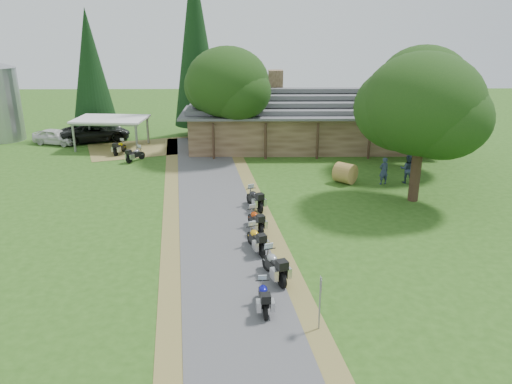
{
  "coord_description": "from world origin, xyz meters",
  "views": [
    {
      "loc": [
        0.75,
        -17.87,
        10.36
      ],
      "look_at": [
        1.09,
        7.15,
        1.6
      ],
      "focal_mm": 35.0,
      "sensor_mm": 36.0,
      "label": 1
    }
  ],
  "objects_px": {
    "car_white_sedan": "(55,135)",
    "motorcycle_carport_a": "(120,147)",
    "motorcycle_row_e": "(255,198)",
    "hay_bale": "(345,173)",
    "carport": "(112,133)",
    "lodge": "(311,117)",
    "silo": "(0,102)",
    "motorcycle_row_c": "(256,238)",
    "motorcycle_row_b": "(274,264)",
    "motorcycle_row_d": "(256,219)",
    "motorcycle_row_a": "(264,295)",
    "car_dark_suv": "(95,128)",
    "motorcycle_carport_b": "(135,154)"
  },
  "relations": [
    {
      "from": "silo",
      "to": "motorcycle_carport_a",
      "type": "xyz_separation_m",
      "value": [
        11.42,
        -5.02,
        -2.85
      ]
    },
    {
      "from": "motorcycle_row_a",
      "to": "motorcycle_row_c",
      "type": "bearing_deg",
      "value": -2.06
    },
    {
      "from": "motorcycle_row_c",
      "to": "silo",
      "type": "bearing_deg",
      "value": 23.95
    },
    {
      "from": "carport",
      "to": "car_white_sedan",
      "type": "bearing_deg",
      "value": 171.84
    },
    {
      "from": "lodge",
      "to": "silo",
      "type": "height_order",
      "value": "silo"
    },
    {
      "from": "car_dark_suv",
      "to": "motorcycle_row_c",
      "type": "height_order",
      "value": "car_dark_suv"
    },
    {
      "from": "motorcycle_row_c",
      "to": "motorcycle_row_a",
      "type": "bearing_deg",
      "value": 162.34
    },
    {
      "from": "motorcycle_row_d",
      "to": "motorcycle_row_e",
      "type": "height_order",
      "value": "motorcycle_row_e"
    },
    {
      "from": "motorcycle_row_c",
      "to": "motorcycle_carport_a",
      "type": "relative_size",
      "value": 1.08
    },
    {
      "from": "car_dark_suv",
      "to": "car_white_sedan",
      "type": "bearing_deg",
      "value": 87.97
    },
    {
      "from": "motorcycle_row_a",
      "to": "motorcycle_carport_b",
      "type": "distance_m",
      "value": 22.6
    },
    {
      "from": "motorcycle_row_b",
      "to": "motorcycle_row_d",
      "type": "bearing_deg",
      "value": -13.2
    },
    {
      "from": "motorcycle_row_b",
      "to": "motorcycle_row_e",
      "type": "xyz_separation_m",
      "value": [
        -0.71,
        8.2,
        -0.04
      ]
    },
    {
      "from": "motorcycle_row_b",
      "to": "motorcycle_row_c",
      "type": "xyz_separation_m",
      "value": [
        -0.72,
        2.71,
        -0.06
      ]
    },
    {
      "from": "silo",
      "to": "hay_bale",
      "type": "xyz_separation_m",
      "value": [
        28.15,
        -12.66,
        -2.77
      ]
    },
    {
      "from": "motorcycle_row_e",
      "to": "hay_bale",
      "type": "xyz_separation_m",
      "value": [
        6.04,
        4.66,
        0.02
      ]
    },
    {
      "from": "lodge",
      "to": "car_dark_suv",
      "type": "bearing_deg",
      "value": 175.16
    },
    {
      "from": "carport",
      "to": "hay_bale",
      "type": "relative_size",
      "value": 4.33
    },
    {
      "from": "lodge",
      "to": "carport",
      "type": "height_order",
      "value": "lodge"
    },
    {
      "from": "silo",
      "to": "motorcycle_row_e",
      "type": "distance_m",
      "value": 28.23
    },
    {
      "from": "car_white_sedan",
      "to": "motorcycle_carport_a",
      "type": "height_order",
      "value": "car_white_sedan"
    },
    {
      "from": "motorcycle_row_e",
      "to": "motorcycle_row_c",
      "type": "bearing_deg",
      "value": 157.22
    },
    {
      "from": "silo",
      "to": "motorcycle_row_b",
      "type": "xyz_separation_m",
      "value": [
        22.83,
        -25.52,
        -2.75
      ]
    },
    {
      "from": "lodge",
      "to": "motorcycle_carport_b",
      "type": "xyz_separation_m",
      "value": [
        -13.95,
        -4.98,
        -1.88
      ]
    },
    {
      "from": "car_white_sedan",
      "to": "car_dark_suv",
      "type": "xyz_separation_m",
      "value": [
        3.15,
        1.07,
        0.37
      ]
    },
    {
      "from": "carport",
      "to": "car_dark_suv",
      "type": "xyz_separation_m",
      "value": [
        -2.06,
        2.27,
        -0.02
      ]
    },
    {
      "from": "motorcycle_carport_b",
      "to": "motorcycle_row_c",
      "type": "bearing_deg",
      "value": -116.68
    },
    {
      "from": "motorcycle_carport_a",
      "to": "motorcycle_row_a",
      "type": "bearing_deg",
      "value": -140.22
    },
    {
      "from": "motorcycle_row_a",
      "to": "motorcycle_row_b",
      "type": "relative_size",
      "value": 0.85
    },
    {
      "from": "silo",
      "to": "motorcycle_row_d",
      "type": "bearing_deg",
      "value": -42.71
    },
    {
      "from": "motorcycle_row_d",
      "to": "motorcycle_row_c",
      "type": "bearing_deg",
      "value": 159.96
    },
    {
      "from": "lodge",
      "to": "motorcycle_row_e",
      "type": "relative_size",
      "value": 11.42
    },
    {
      "from": "motorcycle_row_c",
      "to": "motorcycle_row_e",
      "type": "distance_m",
      "value": 5.49
    },
    {
      "from": "motorcycle_row_d",
      "to": "motorcycle_row_e",
      "type": "distance_m",
      "value": 3.11
    },
    {
      "from": "carport",
      "to": "motorcycle_row_b",
      "type": "xyz_separation_m",
      "value": [
        12.52,
        -22.64,
        -0.56
      ]
    },
    {
      "from": "car_dark_suv",
      "to": "motorcycle_row_d",
      "type": "bearing_deg",
      "value": -165.74
    },
    {
      "from": "carport",
      "to": "motorcycle_carport_b",
      "type": "distance_m",
      "value": 5.19
    },
    {
      "from": "carport",
      "to": "motorcycle_carport_a",
      "type": "bearing_deg",
      "value": -57.85
    },
    {
      "from": "motorcycle_row_e",
      "to": "hay_bale",
      "type": "relative_size",
      "value": 1.41
    },
    {
      "from": "motorcycle_row_b",
      "to": "motorcycle_row_e",
      "type": "relative_size",
      "value": 1.07
    },
    {
      "from": "carport",
      "to": "motorcycle_row_c",
      "type": "distance_m",
      "value": 23.17
    },
    {
      "from": "motorcycle_row_a",
      "to": "motorcycle_row_d",
      "type": "relative_size",
      "value": 0.94
    },
    {
      "from": "motorcycle_row_e",
      "to": "motorcycle_carport_a",
      "type": "bearing_deg",
      "value": 18.26
    },
    {
      "from": "car_dark_suv",
      "to": "motorcycle_carport_a",
      "type": "xyz_separation_m",
      "value": [
        3.17,
        -4.41,
        -0.64
      ]
    },
    {
      "from": "hay_bale",
      "to": "motorcycle_row_b",
      "type": "bearing_deg",
      "value": -112.48
    },
    {
      "from": "silo",
      "to": "motorcycle_row_a",
      "type": "bearing_deg",
      "value": -51.24
    },
    {
      "from": "motorcycle_row_b",
      "to": "motorcycle_row_d",
      "type": "distance_m",
      "value": 5.14
    },
    {
      "from": "motorcycle_carport_a",
      "to": "hay_bale",
      "type": "xyz_separation_m",
      "value": [
        16.74,
        -7.64,
        0.08
      ]
    },
    {
      "from": "motorcycle_row_a",
      "to": "lodge",
      "type": "bearing_deg",
      "value": -15.05
    },
    {
      "from": "hay_bale",
      "to": "carport",
      "type": "bearing_deg",
      "value": 151.27
    }
  ]
}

